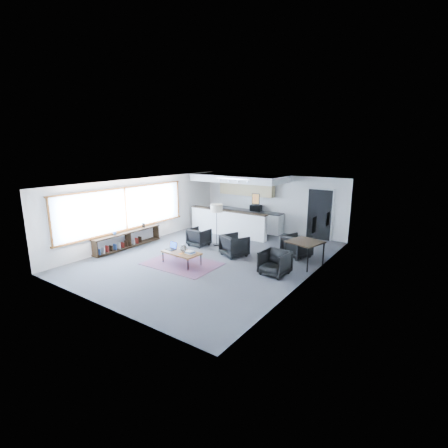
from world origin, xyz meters
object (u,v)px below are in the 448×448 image
Objects in this scene: armchair_right at (234,244)px; microwave at (256,207)px; book_stack at (190,252)px; coffee_table at (182,253)px; dining_chair_near at (275,264)px; dining_chair_far at (297,247)px; ceramic_pot at (183,248)px; laptop at (172,247)px; floor_lamp at (217,210)px; dining_table at (305,243)px; armchair_left at (199,236)px.

armchair_right is 1.66× the size of microwave.
armchair_right is at bearing 70.16° from book_stack.
dining_chair_near is at bearing 21.71° from coffee_table.
dining_chair_far is (2.85, 2.87, -0.02)m from coffee_table.
ceramic_pot is 3.05m from dining_chair_near.
armchair_right reaches higher than laptop.
laptop is at bearing -177.66° from ceramic_pot.
dining_chair_far is (3.18, 0.44, -1.07)m from floor_lamp.
ceramic_pot is 0.48× the size of microwave.
laptop is 0.53× the size of dining_chair_near.
dining_table is at bearing 76.24° from dining_chair_near.
laptop is at bearing -101.81° from microwave.
floor_lamp is at bearing 28.83° from dining_chair_far.
ceramic_pot is (0.48, 0.02, 0.05)m from laptop.
book_stack is 0.26× the size of dining_table.
microwave reaches higher than laptop.
laptop is at bearing 104.22° from armchair_left.
dining_chair_near is at bearing 19.16° from book_stack.
book_stack is at bearing 69.64° from dining_chair_far.
floor_lamp reaches higher than dining_chair_near.
dining_table is (3.83, 2.17, 0.25)m from laptop.
laptop is at bearing -92.94° from floor_lamp.
dining_chair_far reaches higher than book_stack.
microwave is (-3.06, 2.46, 0.74)m from dining_chair_far.
dining_chair_near is at bearing -24.67° from floor_lamp.
dining_table reaches higher than ceramic_pot.
microwave reaches higher than coffee_table.
armchair_left is (-0.41, 1.93, -0.11)m from laptop.
armchair_right is (0.94, 1.66, -0.12)m from ceramic_pot.
dining_table reaches higher than dining_chair_near.
coffee_table is 2.15m from armchair_left.
dining_chair_near is 1.37× the size of microwave.
floor_lamp reaches higher than dining_chair_far.
armchair_left is 1.04× the size of dining_chair_far.
armchair_left is 3.82m from dining_chair_far.
armchair_left is at bearing 114.82° from ceramic_pot.
armchair_right is at bearing -28.59° from floor_lamp.
floor_lamp is 2.93m from microwave.
armchair_right reaches higher than dining_chair_far.
microwave is at bearing -17.89° from dining_chair_far.
dining_chair_near is 0.95× the size of dining_chair_far.
ceramic_pot is 3.99m from dining_table.
book_stack is at bearing 5.99° from laptop.
microwave is at bearing 130.49° from dining_chair_near.
dining_chair_near is at bearing 166.92° from armchair_left.
laptop is at bearing 73.70° from armchair_right.
floor_lamp reaches higher than armchair_left.
laptop is 1.51× the size of ceramic_pot.
dining_table is (3.38, 2.21, 0.36)m from coffee_table.
dining_chair_far is (3.30, 2.83, -0.13)m from laptop.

